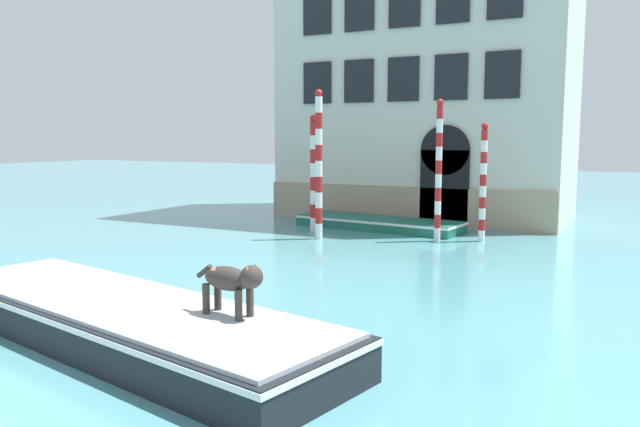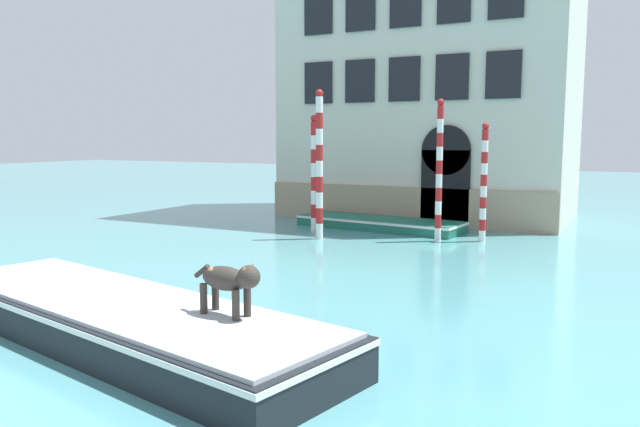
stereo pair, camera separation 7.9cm
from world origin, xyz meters
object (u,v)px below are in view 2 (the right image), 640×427
Objects in this scene: dog_on_deck at (229,280)px; mooring_pole_3 at (439,170)px; boat_foreground at (121,318)px; boat_moored_near_palazzo at (379,223)px; mooring_pole_1 at (319,165)px; mooring_pole_0 at (484,182)px; mooring_pole_2 at (314,173)px.

mooring_pole_3 reaches higher than dog_on_deck.
boat_foreground is at bearing -98.14° from mooring_pole_3.
boat_foreground is at bearing -79.28° from boat_moored_near_palazzo.
dog_on_deck is 10.80m from mooring_pole_1.
dog_on_deck is 0.33× the size of mooring_pole_0.
boat_foreground is 11.60m from mooring_pole_3.
dog_on_deck is 13.23m from boat_moored_near_palazzo.
boat_moored_near_palazzo is at bearing 105.52° from boat_foreground.
mooring_pole_3 is (2.55, -1.55, 1.96)m from boat_moored_near_palazzo.
mooring_pole_0 is 4.99m from mooring_pole_1.
boat_foreground reaches higher than boat_moored_near_palazzo.
mooring_pole_2 is (-1.74, -1.49, 1.76)m from boat_moored_near_palazzo.
dog_on_deck is 12.33m from mooring_pole_2.
boat_foreground is at bearing -103.35° from mooring_pole_0.
mooring_pole_2 reaches higher than boat_foreground.
mooring_pole_3 is at bearing 93.25° from boat_foreground.
mooring_pole_2 is at bearing -174.51° from mooring_pole_0.
mooring_pole_0 is at bearing 88.04° from boat_foreground.
mooring_pole_0 is 0.92× the size of mooring_pole_2.
mooring_pole_0 is (3.76, -0.97, 1.61)m from boat_moored_near_palazzo.
dog_on_deck is at bearing -70.32° from boat_moored_near_palazzo.
mooring_pole_0 is at bearing 25.78° from mooring_pole_3.
mooring_pole_1 is at bearing -100.15° from boat_moored_near_palazzo.
mooring_pole_1 is 1.64m from mooring_pole_2.
boat_moored_near_palazzo is at bearing 109.73° from dog_on_deck.
mooring_pole_0 is at bearing 92.92° from dog_on_deck.
mooring_pole_3 is at bearing -154.22° from mooring_pole_0.
mooring_pole_1 is (-4.61, -1.85, 0.51)m from mooring_pole_0.
mooring_pole_1 is (-1.78, 10.07, 1.96)m from boat_foreground.
mooring_pole_0 reaches higher than dog_on_deck.
mooring_pole_3 is at bearing 20.49° from mooring_pole_1.
mooring_pole_3 is (3.40, 1.27, -0.16)m from mooring_pole_1.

